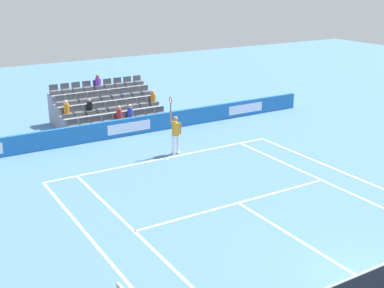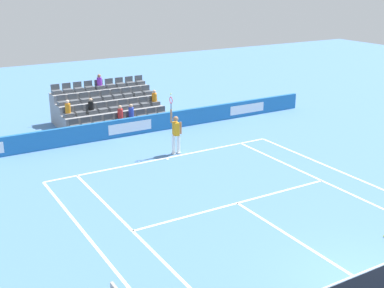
# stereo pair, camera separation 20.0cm
# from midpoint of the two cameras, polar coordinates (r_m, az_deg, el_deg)

# --- Properties ---
(line_baseline) EXTENTS (10.97, 0.10, 0.01)m
(line_baseline) POSITION_cam_midpoint_polar(r_m,az_deg,el_deg) (22.74, -2.69, -1.58)
(line_baseline) COLOR white
(line_baseline) RESTS_ON ground
(line_service) EXTENTS (8.23, 0.10, 0.01)m
(line_service) POSITION_cam_midpoint_polar(r_m,az_deg,el_deg) (18.43, 5.44, -6.62)
(line_service) COLOR white
(line_service) RESTS_ON ground
(line_centre_service) EXTENTS (0.10, 6.40, 0.01)m
(line_centre_service) POSITION_cam_midpoint_polar(r_m,az_deg,el_deg) (16.25, 12.17, -10.62)
(line_centre_service) COLOR white
(line_centre_service) RESTS_ON ground
(line_singles_sideline_left) EXTENTS (0.10, 11.89, 0.01)m
(line_singles_sideline_left) POSITION_cam_midpoint_polar(r_m,az_deg,el_deg) (16.21, -5.66, -10.35)
(line_singles_sideline_left) COLOR white
(line_singles_sideline_left) RESTS_ON ground
(line_singles_sideline_right) EXTENTS (0.10, 11.89, 0.01)m
(line_singles_sideline_right) POSITION_cam_midpoint_polar(r_m,az_deg,el_deg) (20.65, 15.51, -4.40)
(line_singles_sideline_right) COLOR white
(line_singles_sideline_right) RESTS_ON ground
(line_doubles_sideline_left) EXTENTS (0.10, 11.89, 0.01)m
(line_doubles_sideline_left) POSITION_cam_midpoint_polar(r_m,az_deg,el_deg) (15.76, -10.26, -11.47)
(line_doubles_sideline_left) COLOR white
(line_doubles_sideline_left) RESTS_ON ground
(line_doubles_sideline_right) EXTENTS (0.10, 11.89, 0.01)m
(line_doubles_sideline_right) POSITION_cam_midpoint_polar(r_m,az_deg,el_deg) (21.61, 18.06, -3.61)
(line_doubles_sideline_right) COLOR white
(line_doubles_sideline_right) RESTS_ON ground
(line_centre_mark) EXTENTS (0.10, 0.20, 0.01)m
(line_centre_mark) POSITION_cam_midpoint_polar(r_m,az_deg,el_deg) (22.65, -2.57, -1.66)
(line_centre_mark) COLOR white
(line_centre_mark) RESTS_ON ground
(sponsor_barrier) EXTENTS (22.07, 0.22, 0.91)m
(sponsor_barrier) POSITION_cam_midpoint_polar(r_m,az_deg,el_deg) (26.00, -6.83, 1.95)
(sponsor_barrier) COLOR #1E66AD
(sponsor_barrier) RESTS_ON ground
(tennis_player) EXTENTS (0.52, 0.38, 2.85)m
(tennis_player) POSITION_cam_midpoint_polar(r_m,az_deg,el_deg) (22.96, -1.58, 1.24)
(tennis_player) COLOR white
(tennis_player) RESTS_ON ground
(stadium_stand) EXTENTS (5.58, 3.80, 2.52)m
(stadium_stand) POSITION_cam_midpoint_polar(r_m,az_deg,el_deg) (28.56, -9.26, 3.80)
(stadium_stand) COLOR gray
(stadium_stand) RESTS_ON ground
(loose_tennis_ball) EXTENTS (0.07, 0.07, 0.07)m
(loose_tennis_ball) POSITION_cam_midpoint_polar(r_m,az_deg,el_deg) (17.24, 21.11, -9.63)
(loose_tennis_ball) COLOR #D1E533
(loose_tennis_ball) RESTS_ON ground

